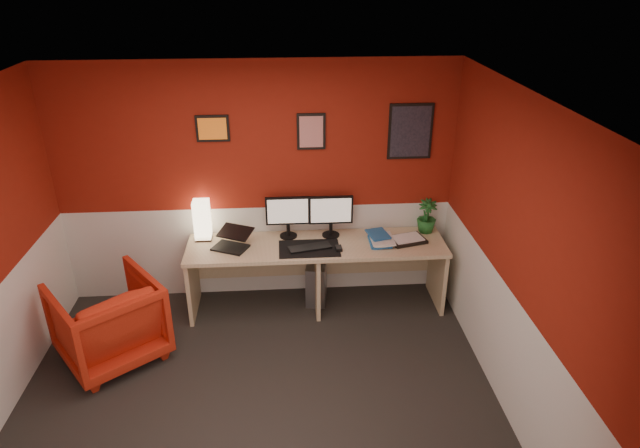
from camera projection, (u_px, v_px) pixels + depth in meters
The scene contains 24 objects.
ground at pixel (258, 403), 4.57m from camera, with size 4.00×3.50×0.01m, color black.
ceiling at pixel (239, 102), 3.49m from camera, with size 4.00×3.50×0.01m, color white.
wall_back at pixel (257, 185), 5.61m from camera, with size 4.00×0.01×2.50m, color maroon.
wall_right at pixel (517, 263), 4.16m from camera, with size 0.01×3.50×2.50m, color maroon.
wainscot_back at pixel (261, 250), 5.93m from camera, with size 4.00×0.01×1.00m, color silver.
wainscot_right at pixel (502, 344), 4.49m from camera, with size 0.01×3.50×1.00m, color silver.
desk at pixel (317, 275), 5.72m from camera, with size 2.60×0.65×0.73m, color tan.
shoji_lamp at pixel (202, 221), 5.58m from camera, with size 0.16×0.16×0.40m, color #FFE5B2.
laptop at pixel (230, 239), 5.43m from camera, with size 0.33×0.23×0.22m, color black.
monitor_left at pixel (288, 211), 5.59m from camera, with size 0.45×0.06×0.58m, color black.
monitor_right at pixel (331, 210), 5.61m from camera, with size 0.45×0.06×0.58m, color black.
desk_mat at pixel (309, 248), 5.47m from camera, with size 0.60×0.38×0.01m, color black.
keyboard at pixel (310, 247), 5.46m from camera, with size 0.42×0.14×0.02m, color black.
mouse at pixel (339, 248), 5.44m from camera, with size 0.06×0.10×0.03m, color black.
book_bottom at pixel (369, 242), 5.56m from camera, with size 0.21×0.29×0.03m, color #215B99.
book_middle at pixel (371, 240), 5.56m from camera, with size 0.23×0.31×0.02m, color silver.
book_top at pixel (369, 236), 5.59m from camera, with size 0.19×0.26×0.02m, color #215B99.
zen_tray at pixel (407, 240), 5.61m from camera, with size 0.35×0.25×0.03m, color black.
potted_plant at pixel (427, 216), 5.74m from camera, with size 0.20×0.20×0.36m, color #19591E.
pc_tower at pixel (317, 279), 5.92m from camera, with size 0.20×0.45×0.45m, color #99999E.
armchair at pixel (108, 321), 4.96m from camera, with size 0.83×0.85×0.78m, color red.
art_left at pixel (213, 128), 5.31m from camera, with size 0.32×0.02×0.26m, color orange.
art_center at pixel (311, 132), 5.39m from camera, with size 0.28×0.02×0.36m, color red.
art_right at pixel (410, 131), 5.46m from camera, with size 0.44×0.02×0.56m, color black.
Camera 1 is at (0.26, -3.51, 3.32)m, focal length 31.04 mm.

